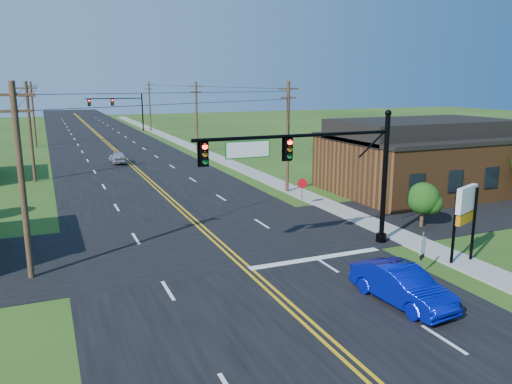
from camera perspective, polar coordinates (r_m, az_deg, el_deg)
name	(u,v)px	position (r m, az deg, el deg)	size (l,w,h in m)	color
ground	(317,336)	(18.77, 6.94, -16.07)	(260.00, 260.00, 0.00)	#224112
road_main	(118,154)	(65.36, -15.49, 4.18)	(16.00, 220.00, 0.04)	black
road_cross	(212,240)	(28.93, -5.02, -5.53)	(70.00, 10.00, 0.04)	black
sidewalk	(223,160)	(58.09, -3.79, 3.64)	(2.00, 160.00, 0.08)	gray
signal_mast_main	(315,165)	(25.94, 6.73, 3.09)	(11.30, 0.60, 7.48)	black
signal_mast_far	(118,107)	(95.17, -15.49, 9.39)	(10.98, 0.60, 7.48)	black
brick_building	(419,163)	(43.45, 18.17, 3.13)	(14.20, 11.20, 4.70)	brown
utility_pole_left_a	(21,179)	(24.59, -25.23, 1.39)	(1.80, 0.28, 9.00)	#392419
utility_pole_left_b	(30,130)	(49.39, -24.40, 6.47)	(1.80, 0.28, 9.00)	#392419
utility_pole_left_c	(33,113)	(76.32, -24.11, 8.24)	(1.80, 0.28, 9.00)	#392419
utility_pole_right_a	(288,135)	(40.74, 3.65, 6.51)	(1.80, 0.28, 9.00)	#392419
utility_pole_right_b	(197,116)	(64.95, -6.81, 8.67)	(1.80, 0.28, 9.00)	#392419
utility_pole_right_c	(150,106)	(94.08, -12.05, 9.64)	(1.80, 0.28, 9.00)	#392419
tree_right_back	(327,151)	(47.46, 8.16, 4.67)	(3.00, 3.00, 4.10)	#392419
shrub_corner	(423,198)	(32.72, 18.57, -0.70)	(2.00, 2.00, 2.86)	#392419
blue_car	(402,286)	(21.58, 16.32, -10.27)	(1.66, 4.76, 1.57)	#07119D
distant_car	(118,158)	(57.92, -15.51, 3.82)	(1.59, 3.95, 1.34)	#B6B6BC
route_sign	(422,250)	(24.82, 18.49, -6.31)	(0.49, 0.23, 2.10)	slate
stop_sign	(302,186)	(36.24, 5.30, 0.64)	(0.74, 0.26, 2.14)	slate
pylon_sign	(466,207)	(26.75, 22.86, -1.62)	(1.87, 0.99, 3.95)	black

